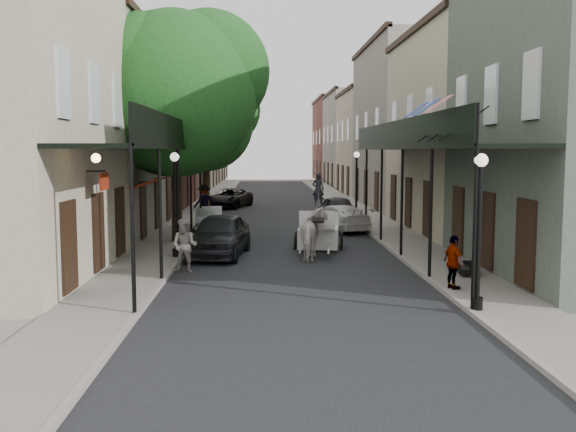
{
  "coord_description": "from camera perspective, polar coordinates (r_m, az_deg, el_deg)",
  "views": [
    {
      "loc": [
        -0.98,
        -16.79,
        3.89
      ],
      "look_at": [
        -0.11,
        5.62,
        1.6
      ],
      "focal_mm": 40.0,
      "sensor_mm": 36.0,
      "label": 1
    }
  ],
  "objects": [
    {
      "name": "sidewalk_right",
      "position": [
        37.47,
        6.99,
        -0.08
      ],
      "size": [
        2.2,
        90.0,
        0.12
      ],
      "primitive_type": "cube",
      "color": "gray",
      "rests_on": "ground"
    },
    {
      "name": "tree_near",
      "position": [
        27.29,
        -9.15,
        11.22
      ],
      "size": [
        7.31,
        6.8,
        9.63
      ],
      "color": "#382619",
      "rests_on": "sidewalk_left"
    },
    {
      "name": "lamppost_left",
      "position": [
        23.08,
        -9.98,
        1.17
      ],
      "size": [
        0.32,
        0.32,
        3.71
      ],
      "color": "black",
      "rests_on": "sidewalk_left"
    },
    {
      "name": "sidewalk_left",
      "position": [
        37.21,
        -8.4,
        -0.14
      ],
      "size": [
        2.2,
        90.0,
        0.12
      ],
      "primitive_type": "cube",
      "color": "gray",
      "rests_on": "ground"
    },
    {
      "name": "car_left_mid",
      "position": [
        31.08,
        -7.03,
        -0.31
      ],
      "size": [
        1.52,
        3.67,
        1.18
      ],
      "primitive_type": "imported",
      "rotation": [
        0.0,
        0.0,
        0.08
      ],
      "color": "#AAA9AF",
      "rests_on": "ground"
    },
    {
      "name": "gallery_left",
      "position": [
        24.08,
        -11.38,
        6.1
      ],
      "size": [
        2.2,
        18.05,
        4.88
      ],
      "color": "black",
      "rests_on": "sidewalk_left"
    },
    {
      "name": "building_row_right",
      "position": [
        47.78,
        9.44,
        7.39
      ],
      "size": [
        5.0,
        80.0,
        10.5
      ],
      "primitive_type": "cube",
      "color": "gray",
      "rests_on": "ground"
    },
    {
      "name": "car_left_far",
      "position": [
        44.05,
        -5.26,
        1.6
      ],
      "size": [
        3.46,
        5.18,
        1.32
      ],
      "primitive_type": "imported",
      "rotation": [
        0.0,
        0.0,
        -0.29
      ],
      "color": "black",
      "rests_on": "ground"
    },
    {
      "name": "ground",
      "position": [
        17.27,
        1.1,
        -7.2
      ],
      "size": [
        140.0,
        140.0,
        0.0
      ],
      "primitive_type": "plane",
      "color": "gray",
      "rests_on": "ground"
    },
    {
      "name": "gallery_right",
      "position": [
        24.46,
        11.5,
        6.09
      ],
      "size": [
        2.2,
        18.05,
        4.88
      ],
      "color": "black",
      "rests_on": "sidewalk_right"
    },
    {
      "name": "tree_far",
      "position": [
        41.15,
        -6.83,
        8.5
      ],
      "size": [
        6.45,
        6.0,
        8.61
      ],
      "color": "#382619",
      "rests_on": "sidewalk_left"
    },
    {
      "name": "trash_bags",
      "position": [
        20.22,
        15.7,
        -4.46
      ],
      "size": [
        0.86,
        1.01,
        0.5
      ],
      "color": "black",
      "rests_on": "sidewalk_right"
    },
    {
      "name": "lamppost_right_near",
      "position": [
        15.75,
        16.62,
        -1.13
      ],
      "size": [
        0.32,
        0.32,
        3.71
      ],
      "color": "black",
      "rests_on": "sidewalk_right"
    },
    {
      "name": "car_left_near",
      "position": [
        23.84,
        -6.09,
        -1.67
      ],
      "size": [
        2.43,
        4.84,
        1.58
      ],
      "primitive_type": "imported",
      "rotation": [
        0.0,
        0.0,
        -0.12
      ],
      "color": "black",
      "rests_on": "ground"
    },
    {
      "name": "car_right_far",
      "position": [
        36.17,
        4.3,
        0.75
      ],
      "size": [
        2.01,
        4.21,
        1.39
      ],
      "primitive_type": "imported",
      "rotation": [
        0.0,
        0.0,
        3.23
      ],
      "color": "black",
      "rests_on": "ground"
    },
    {
      "name": "carriage",
      "position": [
        25.86,
        2.8,
        -0.18
      ],
      "size": [
        2.09,
        2.88,
        3.06
      ],
      "rotation": [
        0.0,
        0.0,
        -0.14
      ],
      "color": "black",
      "rests_on": "ground"
    },
    {
      "name": "pedestrian_sidewalk_right",
      "position": [
        18.09,
        14.5,
        -4.01
      ],
      "size": [
        0.59,
        0.93,
        1.48
      ],
      "primitive_type": "imported",
      "rotation": [
        0.0,
        0.0,
        1.86
      ],
      "color": "gray",
      "rests_on": "sidewalk_right"
    },
    {
      "name": "road",
      "position": [
        37.01,
        -0.68,
        -0.19
      ],
      "size": [
        8.0,
        90.0,
        0.01
      ],
      "primitive_type": "cube",
      "color": "black",
      "rests_on": "ground"
    },
    {
      "name": "horse",
      "position": [
        23.06,
        2.45,
        -1.59
      ],
      "size": [
        1.27,
        2.28,
        1.83
      ],
      "primitive_type": "imported",
      "rotation": [
        0.0,
        0.0,
        3.01
      ],
      "color": "silver",
      "rests_on": "ground"
    },
    {
      "name": "pedestrian_walking",
      "position": [
        20.77,
        -9.17,
        -2.62
      ],
      "size": [
        0.97,
        0.83,
        1.73
      ],
      "primitive_type": "imported",
      "rotation": [
        0.0,
        0.0,
        -0.23
      ],
      "color": "#A0A097",
      "rests_on": "ground"
    },
    {
      "name": "car_right_near",
      "position": [
        31.17,
        4.4,
        -0.17
      ],
      "size": [
        3.26,
        4.76,
        1.28
      ],
      "primitive_type": "imported",
      "rotation": [
        0.0,
        0.0,
        3.51
      ],
      "color": "silver",
      "rests_on": "ground"
    },
    {
      "name": "building_row_left",
      "position": [
        47.43,
        -11.55,
        7.36
      ],
      "size": [
        5.0,
        80.0,
        10.5
      ],
      "primitive_type": "cube",
      "color": "#C1B79A",
      "rests_on": "ground"
    },
    {
      "name": "lamppost_right_far",
      "position": [
        35.21,
        6.1,
        2.8
      ],
      "size": [
        0.32,
        0.32,
        3.71
      ],
      "color": "black",
      "rests_on": "sidewalk_right"
    },
    {
      "name": "pedestrian_sidewalk_left",
      "position": [
        35.09,
        -7.47,
        1.21
      ],
      "size": [
        1.45,
        1.26,
        1.95
      ],
      "primitive_type": "imported",
      "rotation": [
        0.0,
        0.0,
        3.67
      ],
      "color": "gray",
      "rests_on": "sidewalk_left"
    }
  ]
}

